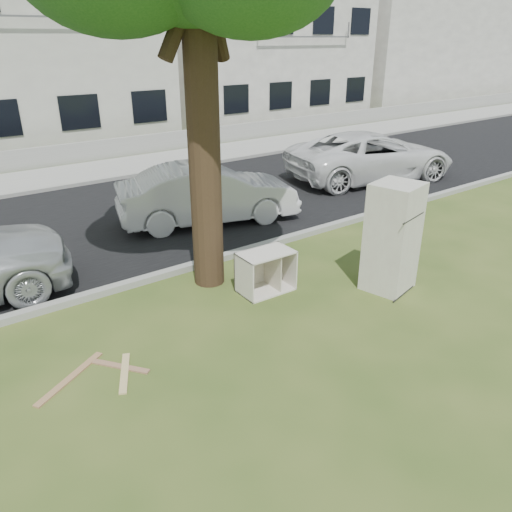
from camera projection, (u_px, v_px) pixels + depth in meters
ground at (290, 315)px, 8.00m from camera, size 120.00×120.00×0.00m
road at (135, 216)px, 12.41m from camera, size 120.00×7.00×0.01m
kerb_near at (210, 264)px, 9.80m from camera, size 120.00×0.18×0.12m
kerb_far at (86, 185)px, 15.02m from camera, size 120.00×0.18×0.12m
sidewalk at (70, 175)px, 16.08m from camera, size 120.00×2.80×0.01m
low_wall at (54, 156)px, 17.12m from camera, size 120.00×0.15×0.70m
townhouse_center at (2, 47)px, 19.36m from camera, size 11.22×8.16×7.44m
townhouse_right at (251, 51)px, 26.03m from camera, size 10.20×8.16×6.84m
filler_right at (412, 51)px, 34.13m from camera, size 16.00×9.00×6.40m
fridge at (392, 237)px, 8.50m from camera, size 0.93×0.88×1.90m
cabinet at (266, 272)px, 8.62m from camera, size 0.96×0.61×0.73m
plank_a at (70, 378)px, 6.49m from camera, size 1.08×0.72×0.02m
plank_b at (118, 366)px, 6.74m from camera, size 0.63×0.80×0.02m
plank_c at (125, 373)px, 6.59m from camera, size 0.47×0.82×0.02m
car_center at (208, 194)px, 11.77m from camera, size 4.45×2.60×1.39m
car_right at (371, 156)px, 15.34m from camera, size 5.68×3.57×1.46m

